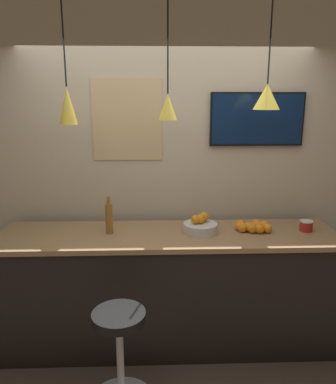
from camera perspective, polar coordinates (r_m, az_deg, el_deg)
back_wall at (r=3.40m, az=-0.27°, el=3.47°), size 8.00×0.06×2.90m
service_counter at (r=3.29m, az=0.00°, el=-14.49°), size 2.80×0.68×1.00m
bar_stool at (r=2.75m, az=-7.35°, el=-22.44°), size 0.46×0.46×0.71m
fruit_bowl at (r=3.11m, az=4.94°, el=-5.18°), size 0.28×0.28×0.16m
orange_pile at (r=3.20m, az=12.90°, el=-5.16°), size 0.30×0.21×0.09m
juice_bottle at (r=3.08m, az=-8.97°, el=-3.90°), size 0.06×0.06×0.31m
spread_jar at (r=3.33m, az=20.30°, el=-4.85°), size 0.11×0.11×0.09m
pendant_lamp_left at (r=3.00m, az=-15.06°, el=12.68°), size 0.14×0.14×0.92m
pendant_lamp_middle at (r=2.93m, az=-0.03°, el=13.00°), size 0.14×0.14×0.89m
pendant_lamp_right at (r=3.05m, az=14.83°, el=13.91°), size 0.20×0.20×0.81m
mounted_tv at (r=3.41m, az=13.41°, el=10.73°), size 0.82×0.04×0.46m
wall_poster at (r=3.32m, az=-6.27°, el=10.88°), size 0.60×0.01×0.70m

